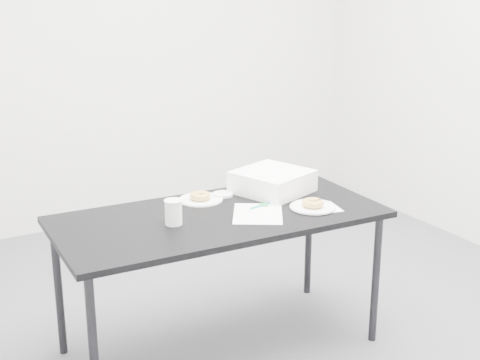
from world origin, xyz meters
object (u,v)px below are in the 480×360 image
plate_far (200,200)px  donut_near (313,203)px  coffee_cup (173,212)px  donut_far (200,196)px  bakery_box (272,181)px  pen (261,206)px  plate_near (313,207)px  table (219,225)px  scorecard (258,214)px

plate_far → donut_near: bearing=-41.5°
plate_far → coffee_cup: size_ratio=1.91×
donut_far → bakery_box: (0.38, -0.05, 0.03)m
plate_far → coffee_cup: 0.35m
coffee_cup → donut_near: bearing=-10.7°
pen → plate_near: 0.25m
pen → donut_near: size_ratio=1.27×
coffee_cup → bakery_box: 0.65m
table → donut_far: bearing=88.8°
donut_far → table: bearing=-93.0°
table → scorecard: (0.16, -0.09, 0.05)m
table → bakery_box: bakery_box is taller
table → donut_near: (0.42, -0.14, 0.08)m
pen → bakery_box: bearing=33.2°
scorecard → donut_near: bearing=18.7°
donut_near → bakery_box: size_ratio=0.31×
table → plate_near: (0.42, -0.14, 0.06)m
scorecard → donut_near: donut_near is taller
scorecard → pen: (0.06, 0.08, 0.01)m
bakery_box → donut_near: bearing=-103.8°
coffee_cup → bakery_box: coffee_cup is taller
plate_far → donut_far: size_ratio=2.13×
plate_far → bakery_box: bearing=-8.2°
pen → plate_near: size_ratio=0.60×
donut_near → coffee_cup: size_ratio=0.91×
plate_far → donut_far: donut_far is taller
pen → bakery_box: (0.17, 0.17, 0.05)m
table → plate_near: bearing=-17.1°
donut_near → bakery_box: (-0.03, 0.31, 0.03)m
pen → plate_far: (-0.21, 0.23, -0.00)m
pen → donut_far: bearing=120.4°
scorecard → plate_near: size_ratio=1.29×
plate_near → pen: bearing=146.3°
pen → coffee_cup: (-0.46, -0.01, 0.05)m
donut_near → coffee_cup: bearing=169.3°
donut_far → bakery_box: size_ratio=0.31×
scorecard → plate_near: plate_near is taller
scorecard → donut_near: (0.27, -0.06, 0.02)m
donut_near → plate_far: donut_near is taller
pen → donut_far: donut_far is taller
scorecard → plate_far: (-0.14, 0.31, 0.00)m
plate_near → bakery_box: size_ratio=0.67×
donut_far → bakery_box: bakery_box is taller
table → pen: size_ratio=11.62×
plate_far → plate_near: bearing=-41.5°
pen → donut_far: 0.31m
table → plate_near: size_ratio=6.94×
table → scorecard: bearing=-26.9°
donut_far → donut_near: bearing=-41.5°
bakery_box → coffee_cup: bearing=176.6°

